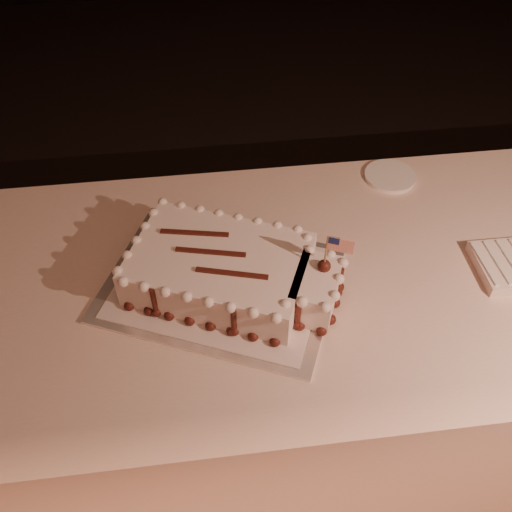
{
  "coord_description": "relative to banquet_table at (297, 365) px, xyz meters",
  "views": [
    {
      "loc": [
        -0.22,
        -0.23,
        1.73
      ],
      "look_at": [
        -0.11,
        0.6,
        0.83
      ],
      "focal_mm": 40.0,
      "sensor_mm": 36.0,
      "label": 1
    }
  ],
  "objects": [
    {
      "name": "cake_board",
      "position": [
        -0.19,
        -0.0,
        0.38
      ],
      "size": [
        0.6,
        0.54,
        0.01
      ],
      "primitive_type": "cube",
      "rotation": [
        0.0,
        0.0,
        -0.41
      ],
      "color": "silver",
      "rests_on": "banquet_table"
    },
    {
      "name": "banquet_table",
      "position": [
        0.0,
        0.0,
        0.0
      ],
      "size": [
        2.4,
        0.8,
        0.75
      ],
      "primitive_type": "cube",
      "color": "beige",
      "rests_on": "ground"
    },
    {
      "name": "sheet_cake",
      "position": [
        -0.17,
        -0.01,
        0.43
      ],
      "size": [
        0.49,
        0.39,
        0.19
      ],
      "color": "white",
      "rests_on": "doily"
    },
    {
      "name": "doily",
      "position": [
        -0.19,
        -0.0,
        0.38
      ],
      "size": [
        0.54,
        0.49,
        0.0
      ],
      "primitive_type": "cube",
      "rotation": [
        0.0,
        0.0,
        -0.41
      ],
      "color": "silver",
      "rests_on": "cake_board"
    },
    {
      "name": "side_plate",
      "position": [
        0.29,
        0.32,
        0.38
      ],
      "size": [
        0.14,
        0.14,
        0.01
      ],
      "primitive_type": "cylinder",
      "color": "white",
      "rests_on": "banquet_table"
    }
  ]
}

